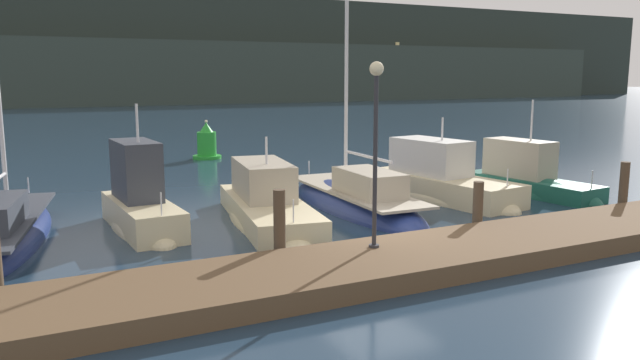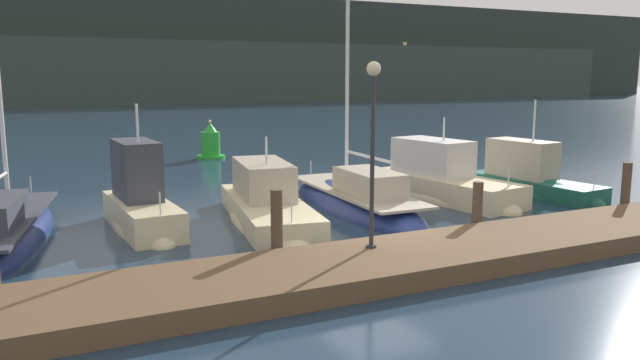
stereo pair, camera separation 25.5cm
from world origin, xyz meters
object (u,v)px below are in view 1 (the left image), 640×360
(motorboat_berth_2, at_px, (141,213))
(motorboat_berth_3, at_px, (267,211))
(motorboat_berth_5, at_px, (441,189))
(dock_lamppost, at_px, (376,125))
(sailboat_berth_4, at_px, (356,205))
(motorboat_berth_6, at_px, (528,186))
(sailboat_berth_1, at_px, (4,237))
(channel_buoy, at_px, (207,144))

(motorboat_berth_2, xyz_separation_m, motorboat_berth_3, (3.60, -0.59, -0.19))
(motorboat_berth_2, relative_size, motorboat_berth_5, 0.72)
(motorboat_berth_3, bearing_deg, dock_lamppost, -84.73)
(sailboat_berth_4, height_order, motorboat_berth_6, sailboat_berth_4)
(motorboat_berth_5, height_order, motorboat_berth_6, motorboat_berth_6)
(motorboat_berth_2, relative_size, motorboat_berth_6, 0.82)
(sailboat_berth_4, bearing_deg, sailboat_berth_1, 177.22)
(motorboat_berth_3, relative_size, motorboat_berth_6, 1.21)
(motorboat_berth_5, bearing_deg, channel_buoy, 107.10)
(motorboat_berth_5, bearing_deg, dock_lamppost, -137.67)
(motorboat_berth_2, xyz_separation_m, channel_buoy, (6.07, 14.04, 0.29))
(sailboat_berth_4, xyz_separation_m, channel_buoy, (-0.78, 14.31, 0.63))
(sailboat_berth_4, height_order, motorboat_berth_5, sailboat_berth_4)
(channel_buoy, bearing_deg, sailboat_berth_1, -124.77)
(motorboat_berth_2, bearing_deg, channel_buoy, 66.62)
(channel_buoy, bearing_deg, motorboat_berth_5, -72.90)
(sailboat_berth_1, distance_m, channel_buoy, 16.82)
(motorboat_berth_3, xyz_separation_m, motorboat_berth_6, (10.27, -0.29, 0.01))
(sailboat_berth_4, xyz_separation_m, dock_lamppost, (-2.75, -5.63, 3.11))
(sailboat_berth_4, bearing_deg, channel_buoy, 93.11)
(motorboat_berth_3, bearing_deg, sailboat_berth_4, 5.50)
(dock_lamppost, bearing_deg, motorboat_berth_6, 27.20)
(sailboat_berth_4, relative_size, dock_lamppost, 2.67)
(motorboat_berth_5, bearing_deg, sailboat_berth_4, -177.79)
(sailboat_berth_1, xyz_separation_m, motorboat_berth_6, (17.39, -1.11, 0.15))
(motorboat_berth_2, xyz_separation_m, motorboat_berth_6, (13.87, -0.88, -0.18))
(motorboat_berth_3, relative_size, dock_lamppost, 1.73)
(sailboat_berth_4, distance_m, motorboat_berth_5, 3.59)
(sailboat_berth_1, xyz_separation_m, motorboat_berth_2, (3.52, -0.23, 0.33))
(motorboat_berth_2, xyz_separation_m, motorboat_berth_5, (10.43, -0.14, -0.13))
(sailboat_berth_1, xyz_separation_m, dock_lamppost, (7.61, -6.14, 3.09))
(motorboat_berth_3, bearing_deg, channel_buoy, 80.43)
(sailboat_berth_1, height_order, motorboat_berth_2, sailboat_berth_1)
(motorboat_berth_2, bearing_deg, sailboat_berth_1, 176.31)
(dock_lamppost, bearing_deg, sailboat_berth_4, 63.95)
(motorboat_berth_2, height_order, dock_lamppost, dock_lamppost)
(sailboat_berth_1, bearing_deg, dock_lamppost, -38.87)
(motorboat_berth_5, xyz_separation_m, dock_lamppost, (-6.33, -5.77, 2.89))
(motorboat_berth_2, height_order, motorboat_berth_6, motorboat_berth_2)
(sailboat_berth_1, relative_size, dock_lamppost, 2.60)
(sailboat_berth_4, bearing_deg, motorboat_berth_5, 2.21)
(sailboat_berth_1, distance_m, sailboat_berth_4, 10.38)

